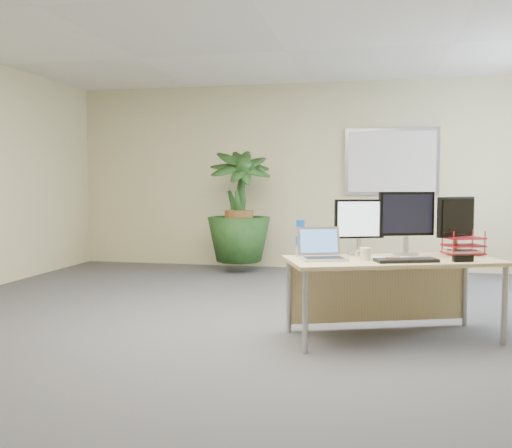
% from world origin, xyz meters
% --- Properties ---
extents(floor, '(8.00, 8.00, 0.00)m').
position_xyz_m(floor, '(0.00, 0.00, 0.00)').
color(floor, '#404045').
rests_on(floor, ground).
extents(back_wall, '(7.00, 0.04, 2.70)m').
position_xyz_m(back_wall, '(0.00, 4.00, 1.35)').
color(back_wall, beige).
rests_on(back_wall, floor).
extents(whiteboard, '(1.30, 0.04, 0.95)m').
position_xyz_m(whiteboard, '(1.20, 3.97, 1.55)').
color(whiteboard, '#ACABB0').
rests_on(whiteboard, back_wall).
extents(desk, '(1.81, 1.24, 0.64)m').
position_xyz_m(desk, '(1.11, 0.38, 0.51)').
color(desk, tan).
rests_on(desk, floor).
extents(floor_plant, '(1.10, 1.10, 1.50)m').
position_xyz_m(floor_plant, '(-0.88, 3.40, 0.75)').
color(floor_plant, '#173A15').
rests_on(floor_plant, floor).
extents(monitor_left, '(0.41, 0.19, 0.47)m').
position_xyz_m(monitor_left, '(0.87, 0.48, 0.91)').
color(monitor_left, '#A2A2A6').
rests_on(monitor_left, desk).
extents(monitor_right, '(0.46, 0.22, 0.53)m').
position_xyz_m(monitor_right, '(1.25, 0.60, 0.94)').
color(monitor_right, '#A2A2A6').
rests_on(monitor_right, desk).
extents(monitor_dark, '(0.34, 0.34, 0.49)m').
position_xyz_m(monitor_dark, '(1.66, 0.73, 0.92)').
color(monitor_dark, '#A2A2A6').
rests_on(monitor_dark, desk).
extents(laptop, '(0.43, 0.40, 0.25)m').
position_xyz_m(laptop, '(0.58, 0.18, 0.70)').
color(laptop, silver).
rests_on(laptop, desk).
extents(keyboard, '(0.50, 0.31, 0.03)m').
position_xyz_m(keyboard, '(1.23, 0.14, 0.65)').
color(keyboard, black).
rests_on(keyboard, desk).
extents(coffee_mug, '(0.13, 0.09, 0.10)m').
position_xyz_m(coffee_mug, '(0.92, 0.18, 0.69)').
color(coffee_mug, white).
rests_on(coffee_mug, desk).
extents(spiral_notebook, '(0.34, 0.28, 0.01)m').
position_xyz_m(spiral_notebook, '(1.14, 0.25, 0.65)').
color(spiral_notebook, silver).
rests_on(spiral_notebook, desk).
extents(orange_pen, '(0.12, 0.08, 0.01)m').
position_xyz_m(orange_pen, '(1.14, 0.30, 0.66)').
color(orange_pen, orange).
rests_on(orange_pen, spiral_notebook).
extents(yellow_highlighter, '(0.12, 0.03, 0.02)m').
position_xyz_m(yellow_highlighter, '(1.33, 0.30, 0.65)').
color(yellow_highlighter, gold).
rests_on(yellow_highlighter, desk).
extents(water_bottle, '(0.08, 0.08, 0.30)m').
position_xyz_m(water_bottle, '(0.40, 0.30, 0.78)').
color(water_bottle, '#ACBCC9').
rests_on(water_bottle, desk).
extents(letter_tray, '(0.36, 0.32, 0.14)m').
position_xyz_m(letter_tray, '(1.72, 0.71, 0.70)').
color(letter_tray, '#A5141C').
rests_on(letter_tray, desk).
extents(stapler, '(0.16, 0.09, 0.05)m').
position_xyz_m(stapler, '(1.66, 0.24, 0.67)').
color(stapler, black).
rests_on(stapler, desk).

